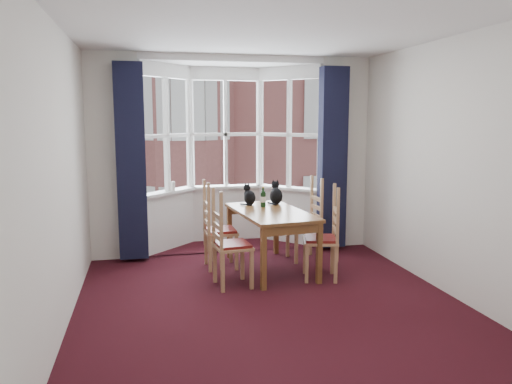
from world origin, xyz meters
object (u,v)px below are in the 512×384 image
object	(u,v)px
dining_table	(271,218)
chair_right_far	(310,225)
chair_left_far	(214,232)
cat_right	(276,195)
chair_left_near	(225,247)
cat_left	(249,196)
candle_tall	(173,186)
chair_right_near	(328,240)
wine_bottle	(263,198)

from	to	relation	value
dining_table	chair_right_far	size ratio (longest dim) A/B	1.70
chair_left_far	cat_right	distance (m)	1.02
chair_left_near	cat_right	size ratio (longest dim) A/B	2.76
chair_left_far	cat_left	size ratio (longest dim) A/B	3.10
chair_left_near	cat_right	world-z (taller)	cat_right
dining_table	candle_tall	distance (m)	1.77
dining_table	chair_left_far	size ratio (longest dim) A/B	1.70
chair_right_far	chair_left_near	bearing A→B (deg)	-146.34
chair_left_far	chair_right_far	xyz separation A→B (m)	(1.35, 0.12, 0.00)
candle_tall	chair_left_far	bearing A→B (deg)	-67.54
cat_left	cat_right	distance (m)	0.37
chair_right_near	candle_tall	bearing A→B (deg)	133.50
chair_right_near	chair_right_far	distance (m)	0.86
wine_bottle	candle_tall	size ratio (longest dim) A/B	1.99
chair_right_near	wine_bottle	world-z (taller)	wine_bottle
chair_right_far	cat_right	world-z (taller)	cat_right
dining_table	cat_right	world-z (taller)	cat_right
cat_left	candle_tall	world-z (taller)	cat_left
chair_right_far	cat_left	size ratio (longest dim) A/B	3.10
chair_right_near	cat_right	xyz separation A→B (m)	(-0.39, 0.99, 0.42)
chair_left_far	candle_tall	xyz separation A→B (m)	(-0.45, 1.08, 0.47)
chair_right_near	cat_left	bearing A→B (deg)	127.06
cat_left	chair_right_near	bearing A→B (deg)	-52.94
chair_left_near	chair_right_far	xyz separation A→B (m)	(1.32, 0.88, 0.00)
cat_left	wine_bottle	distance (m)	0.25
chair_left_far	chair_left_near	bearing A→B (deg)	-88.03
chair_right_near	candle_tall	xyz separation A→B (m)	(-1.73, 1.82, 0.47)
dining_table	chair_left_near	xyz separation A→B (m)	(-0.67, -0.52, -0.21)
chair_right_far	candle_tall	size ratio (longest dim) A/B	6.79
wine_bottle	dining_table	bearing A→B (deg)	-84.66
chair_right_far	wine_bottle	xyz separation A→B (m)	(-0.68, -0.07, 0.41)
cat_right	candle_tall	bearing A→B (deg)	148.18
cat_left	wine_bottle	bearing A→B (deg)	-55.99
dining_table	wine_bottle	world-z (taller)	wine_bottle
dining_table	wine_bottle	xyz separation A→B (m)	(-0.03, 0.30, 0.21)
dining_table	chair_left_far	world-z (taller)	chair_left_far
chair_left_far	wine_bottle	xyz separation A→B (m)	(0.67, 0.05, 0.41)
dining_table	cat_left	xyz separation A→B (m)	(-0.17, 0.51, 0.20)
chair_right_near	cat_left	world-z (taller)	cat_left
chair_left_near	chair_right_near	world-z (taller)	same
chair_left_near	chair_left_far	size ratio (longest dim) A/B	1.00
dining_table	candle_tall	world-z (taller)	candle_tall
cat_left	chair_left_far	bearing A→B (deg)	-153.83
chair_right_near	wine_bottle	size ratio (longest dim) A/B	3.40
candle_tall	wine_bottle	bearing A→B (deg)	-42.78
chair_left_far	candle_tall	bearing A→B (deg)	112.46
dining_table	chair_left_far	bearing A→B (deg)	160.53
dining_table	chair_left_far	distance (m)	0.77
chair_right_far	cat_left	bearing A→B (deg)	170.21
chair_left_near	chair_left_far	bearing A→B (deg)	91.97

